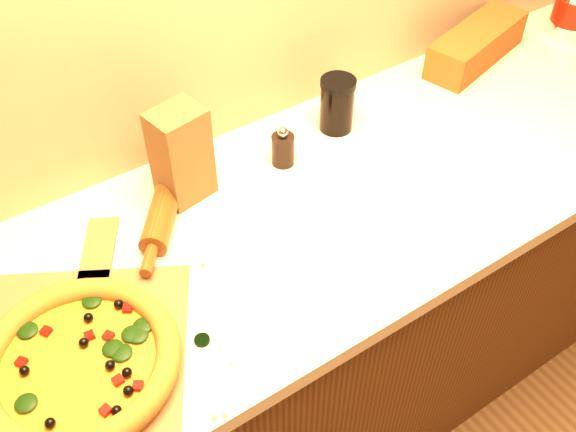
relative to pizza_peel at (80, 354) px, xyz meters
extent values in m
cube|color=#47210F|center=(0.49, 0.09, -0.47)|extent=(2.80, 0.65, 0.86)
cube|color=beige|center=(0.49, 0.09, -0.02)|extent=(2.84, 0.68, 0.04)
cube|color=brown|center=(-0.01, -0.01, 0.00)|extent=(0.53, 0.55, 0.01)
cube|color=brown|center=(0.13, 0.22, 0.00)|extent=(0.14, 0.18, 0.01)
cylinder|color=#A56D29|center=(-0.01, -0.03, 0.01)|extent=(0.33, 0.33, 0.02)
cylinder|color=gold|center=(-0.01, -0.03, 0.02)|extent=(0.28, 0.28, 0.01)
torus|color=brown|center=(-0.01, -0.03, 0.03)|extent=(0.35, 0.35, 0.04)
ellipsoid|color=black|center=(0.04, 0.00, 0.03)|extent=(0.04, 0.04, 0.01)
sphere|color=black|center=(-0.05, -0.06, 0.04)|extent=(0.02, 0.02, 0.02)
cube|color=#900905|center=(0.01, -0.09, 0.03)|extent=(0.02, 0.02, 0.01)
cylinder|color=black|center=(0.20, -0.09, 0.00)|extent=(0.03, 0.03, 0.01)
cylinder|color=black|center=(0.59, 0.24, 0.03)|extent=(0.05, 0.05, 0.08)
sphere|color=silver|center=(0.59, 0.24, 0.08)|extent=(0.03, 0.03, 0.03)
cylinder|color=#59330F|center=(0.30, 0.25, 0.02)|extent=(0.22, 0.27, 0.06)
cylinder|color=#59330F|center=(0.41, 0.39, 0.02)|extent=(0.06, 0.07, 0.02)
cylinder|color=#59330F|center=(0.19, 0.11, 0.02)|extent=(0.06, 0.07, 0.02)
cylinder|color=silver|center=(1.61, 0.25, 0.08)|extent=(0.11, 0.11, 0.16)
cylinder|color=#9C1105|center=(1.61, 0.25, 0.08)|extent=(0.12, 0.12, 0.07)
cube|color=brown|center=(1.29, 0.31, 0.04)|extent=(0.37, 0.20, 0.10)
cube|color=brown|center=(0.35, 0.27, 0.11)|extent=(0.12, 0.11, 0.22)
cylinder|color=black|center=(0.77, 0.28, 0.06)|extent=(0.08, 0.08, 0.12)
cylinder|color=black|center=(0.77, 0.28, 0.13)|extent=(0.09, 0.09, 0.02)
camera|label=1|loc=(-0.04, -0.72, 0.98)|focal=40.00mm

